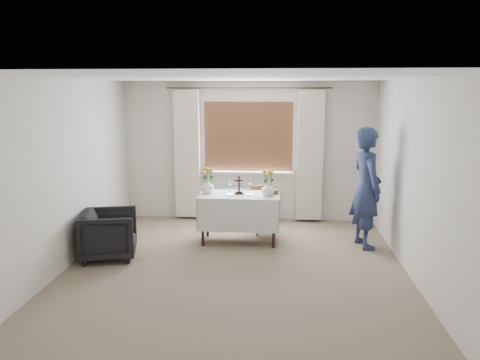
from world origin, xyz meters
name	(u,v)px	position (x,y,z in m)	size (l,w,h in m)	color
ground	(235,269)	(0.00, 0.00, 0.00)	(5.00, 5.00, 0.00)	#7E7157
altar_table	(239,218)	(-0.05, 1.15, 0.38)	(1.24, 0.64, 0.76)	white
wooden_chair	(263,210)	(0.30, 1.67, 0.39)	(0.36, 0.36, 0.78)	brown
armchair	(109,234)	(-1.82, 0.30, 0.34)	(0.73, 0.75, 0.69)	black
person	(366,188)	(1.86, 1.11, 0.91)	(0.66, 0.44, 1.82)	navy
radiator	(248,204)	(0.00, 2.42, 0.30)	(1.10, 0.10, 0.60)	white
wooden_cross	(239,185)	(-0.05, 1.18, 0.91)	(0.13, 0.10, 0.29)	black
candlestick_left	(230,184)	(-0.19, 1.14, 0.92)	(0.09, 0.09, 0.32)	silver
candlestick_right	(250,183)	(0.11, 1.15, 0.94)	(0.10, 0.10, 0.35)	silver
flower_vase_left	(207,186)	(-0.55, 1.21, 0.87)	(0.21, 0.21, 0.22)	white
flower_vase_right	(268,189)	(0.39, 1.10, 0.87)	(0.20, 0.20, 0.21)	white
wicker_basket	(273,191)	(0.47, 1.27, 0.80)	(0.18, 0.18, 0.07)	brown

